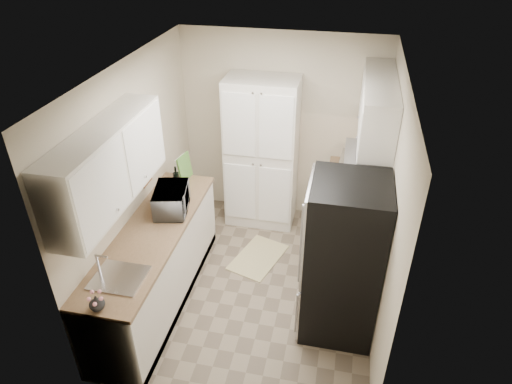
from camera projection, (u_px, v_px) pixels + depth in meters
ground at (256, 283)px, 5.30m from camera, size 3.20×3.20×0.00m
room_shell at (254, 159)px, 4.43m from camera, size 2.64×3.24×2.52m
pantry_cabinet at (262, 154)px, 5.89m from camera, size 0.90×0.55×2.00m
base_cabinet_left at (157, 266)px, 4.88m from camera, size 0.60×2.30×0.88m
countertop_left at (152, 232)px, 4.64m from camera, size 0.63×2.33×0.04m
base_cabinet_right at (350, 206)px, 5.88m from camera, size 0.60×0.80×0.88m
countertop_right at (354, 175)px, 5.63m from camera, size 0.63×0.83×0.04m
electric_range at (346, 241)px, 5.20m from camera, size 0.71×0.78×1.13m
refrigerator at (343, 260)px, 4.34m from camera, size 0.70×0.72×1.70m
microwave at (171, 200)px, 4.86m from camera, size 0.43×0.55×0.27m
wine_bottle at (176, 179)px, 5.24m from camera, size 0.07×0.07×0.27m
flower_vase at (97, 303)px, 3.69m from camera, size 0.17×0.17×0.13m
cutting_board at (185, 167)px, 5.43m from camera, size 0.06×0.25×0.31m
toaster_oven at (354, 167)px, 5.51m from camera, size 0.37×0.46×0.25m
fruit_basket at (354, 154)px, 5.41m from camera, size 0.23×0.23×0.10m
kitchen_mat at (258, 257)px, 5.68m from camera, size 0.69×0.88×0.01m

